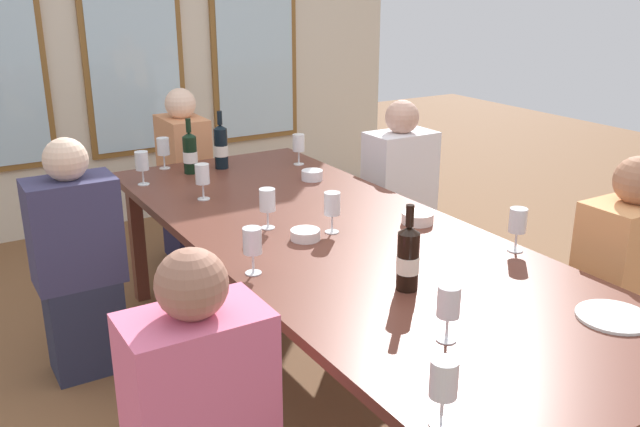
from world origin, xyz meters
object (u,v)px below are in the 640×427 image
Objects in this scene: wine_bottle_2 at (221,146)px; tasting_bowl_1 at (312,175)px; wine_glass_2 at (299,144)px; wine_glass_5 at (267,201)px; wine_bottle_0 at (190,153)px; wine_glass_3 at (252,243)px; tasting_bowl_2 at (305,235)px; seated_person_1 at (621,297)px; dining_table at (338,247)px; wine_glass_0 at (449,303)px; wine_glass_9 at (332,206)px; white_plate_0 at (614,317)px; wine_glass_6 at (202,175)px; wine_glass_7 at (518,221)px; wine_glass_1 at (444,382)px; tasting_bowl_0 at (418,218)px; wine_glass_8 at (142,162)px; seated_person_4 at (185,180)px; seated_person_3 at (399,201)px; wine_bottle_1 at (408,258)px; wine_glass_10 at (163,148)px; seated_person_2 at (79,265)px.

wine_bottle_2 reaches higher than tasting_bowl_1.
wine_glass_2 and wine_glass_5 have the same top height.
wine_glass_3 is (-0.30, -1.39, 0.00)m from wine_bottle_0.
tasting_bowl_2 is at bearing -88.51° from wine_bottle_0.
wine_glass_5 is 1.49m from seated_person_1.
wine_glass_5 is at bearing 133.85° from dining_table.
wine_glass_0 is 1.00× the size of wine_glass_3.
wine_glass_3 and wine_glass_9 have the same top height.
white_plate_0 is 1.34× the size of wine_glass_6.
wine_glass_3 is at bearing 160.99° from wine_glass_7.
tasting_bowl_2 is 1.28m from wine_glass_1.
white_plate_0 is at bearing -92.03° from wine_glass_2.
tasting_bowl_0 is 0.79× the size of wine_glass_8.
wine_glass_6 is 1.91m from seated_person_1.
wine_glass_3 is at bearing -103.49° from seated_person_4.
wine_glass_9 is (-0.01, 0.04, 0.17)m from dining_table.
tasting_bowl_2 is (-0.48, 1.09, 0.02)m from white_plate_0.
white_plate_0 is 1.92m from seated_person_3.
tasting_bowl_2 is (-0.14, 0.02, 0.08)m from dining_table.
wine_glass_0 and wine_glass_6 have the same top height.
wine_bottle_0 reaches higher than wine_glass_6.
wine_bottle_1 is 1.74× the size of wine_glass_1.
wine_glass_10 is (-0.27, 1.38, 0.17)m from dining_table.
wine_bottle_0 is 1.73× the size of wine_glass_1.
wine_glass_2 and wine_glass_3 have the same top height.
wine_glass_5 is at bearing -87.35° from wine_glass_10.
wine_glass_5 reaches higher than white_plate_0.
wine_glass_8 is (-0.79, 0.37, 0.10)m from tasting_bowl_1.
wine_glass_2 is at bearing 67.64° from wine_glass_9.
wine_glass_5 is 0.52m from wine_glass_6.
wine_bottle_0 reaches higher than wine_glass_7.
dining_table is 1.16m from wine_glass_2.
tasting_bowl_0 is at bearing -66.81° from wine_bottle_0.
wine_glass_7 and wine_glass_8 have the same top height.
wine_glass_8 is at bearing 125.08° from tasting_bowl_0.
wine_bottle_0 is 0.99× the size of wine_bottle_1.
wine_glass_0 and wine_glass_8 have the same top height.
seated_person_2 is 1.00× the size of seated_person_3.
wine_bottle_1 is at bearing 58.20° from wine_glass_1.
wine_glass_2 is 0.16× the size of seated_person_4.
wine_glass_3 is at bearing -172.31° from tasting_bowl_0.
wine_glass_5 is at bearing -154.41° from seated_person_3.
wine_bottle_1 is 0.75m from wine_glass_1.
wine_bottle_2 is 1.85× the size of wine_glass_8.
wine_glass_1 is at bearing -111.53° from wine_glass_2.
wine_glass_1 is (-0.80, -1.96, 0.09)m from tasting_bowl_1.
wine_glass_2 is at bearing -13.88° from wine_bottle_0.
tasting_bowl_1 is 0.64× the size of wine_glass_9.
wine_glass_0 is 0.96m from wine_glass_9.
wine_glass_5 is (-0.55, 1.29, 0.12)m from white_plate_0.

